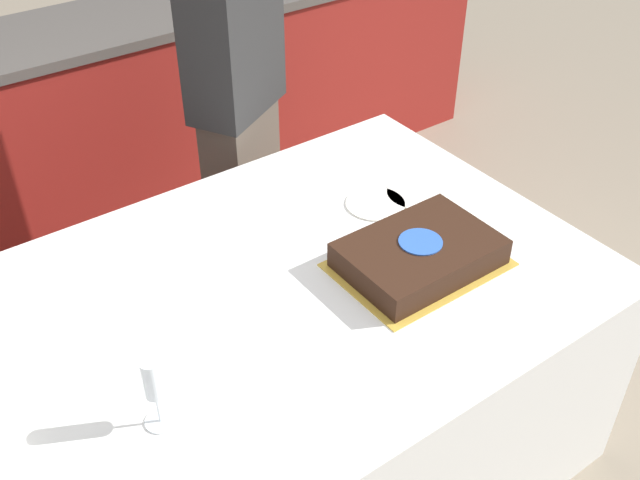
{
  "coord_description": "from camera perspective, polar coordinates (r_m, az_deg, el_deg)",
  "views": [
    {
      "loc": [
        -0.71,
        -1.29,
        2.07
      ],
      "look_at": [
        0.23,
        0.0,
        0.85
      ],
      "focal_mm": 42.0,
      "sensor_mm": 36.0,
      "label": 1
    }
  ],
  "objects": [
    {
      "name": "ground_plane",
      "position": [
        2.54,
        -4.42,
        -17.4
      ],
      "size": [
        14.0,
        14.0,
        0.0
      ],
      "primitive_type": "plane",
      "color": "gray"
    },
    {
      "name": "side_plate_near_cake",
      "position": [
        2.33,
        4.24,
        2.78
      ],
      "size": [
        0.19,
        0.19,
        0.0
      ],
      "color": "white",
      "rests_on": "dining_table"
    },
    {
      "name": "wine_glass",
      "position": [
        1.64,
        -12.58,
        -10.6
      ],
      "size": [
        0.07,
        0.07,
        0.19
      ],
      "color": "white",
      "rests_on": "dining_table"
    },
    {
      "name": "cake",
      "position": [
        2.08,
        7.57,
        -1.06
      ],
      "size": [
        0.46,
        0.33,
        0.08
      ],
      "color": "gold",
      "rests_on": "dining_table"
    },
    {
      "name": "dining_table",
      "position": [
        2.24,
        -4.88,
        -11.84
      ],
      "size": [
        1.92,
        1.19,
        0.75
      ],
      "color": "silver",
      "rests_on": "ground_plane"
    },
    {
      "name": "side_plate_right_edge",
      "position": [
        2.39,
        7.32,
        3.57
      ],
      "size": [
        0.19,
        0.19,
        0.0
      ],
      "color": "white",
      "rests_on": "dining_table"
    },
    {
      "name": "person_cutting_cake",
      "position": [
        2.72,
        -6.27,
        9.72
      ],
      "size": [
        0.42,
        0.36,
        1.56
      ],
      "rotation": [
        0.0,
        0.0,
        -2.63
      ],
      "color": "#4C4238",
      "rests_on": "ground_plane"
    },
    {
      "name": "back_counter",
      "position": [
        3.45,
        -19.96,
        7.13
      ],
      "size": [
        4.4,
        0.58,
        0.92
      ],
      "color": "maroon",
      "rests_on": "ground_plane"
    }
  ]
}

